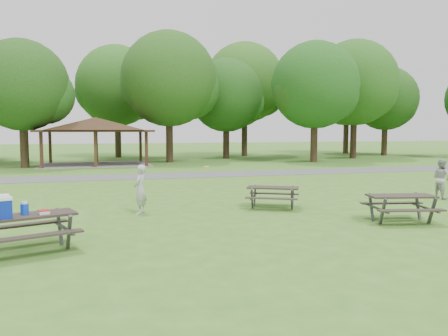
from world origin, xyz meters
TOP-DOWN VIEW (x-y plane):
  - ground at (0.00, 0.00)m, footprint 160.00×160.00m
  - asphalt_path at (0.00, 14.00)m, footprint 120.00×3.20m
  - pavilion at (-4.00, 24.00)m, footprint 8.60×7.01m
  - tree_row_d at (-8.92, 22.53)m, footprint 6.93×6.60m
  - tree_row_e at (2.10, 25.03)m, footprint 8.40×8.00m
  - tree_row_f at (8.09, 28.53)m, footprint 7.35×7.00m
  - tree_row_g at (14.09, 22.03)m, footprint 7.77×7.40m
  - tree_row_h at (20.10, 25.53)m, footprint 8.61×8.20m
  - tree_row_i at (26.08, 29.03)m, footprint 7.14×6.80m
  - tree_deep_b at (-1.90, 33.03)m, footprint 8.40×8.00m
  - tree_deep_c at (11.10, 32.03)m, footprint 8.82×8.40m
  - tree_deep_d at (24.10, 33.53)m, footprint 8.40×8.00m
  - picnic_table_near at (-5.29, -1.60)m, footprint 2.44×2.19m
  - picnic_table_middle at (2.30, 2.22)m, footprint 2.24×2.09m
  - picnic_table_far at (5.12, -1.02)m, footprint 2.20×1.90m
  - frisbee_in_flight at (-0.08, 2.37)m, footprint 0.30×0.30m
  - frisbee_thrower at (-2.31, 2.37)m, footprint 0.60×0.70m
  - frisbee_catcher at (9.59, 2.36)m, footprint 0.65×0.81m

SIDE VIEW (x-z plane):
  - ground at x=0.00m, z-range 0.00..0.00m
  - asphalt_path at x=0.00m, z-range 0.00..0.02m
  - picnic_table_middle at x=2.30m, z-range 0.18..0.96m
  - picnic_table_far at x=5.12m, z-range 0.20..1.04m
  - frisbee_catcher at x=9.59m, z-range 0.00..1.61m
  - picnic_table_near at x=-5.29m, z-range 0.10..1.51m
  - frisbee_thrower at x=-2.31m, z-range 0.00..1.62m
  - frisbee_in_flight at x=-0.08m, z-range 1.50..1.52m
  - pavilion at x=-4.00m, z-range 1.18..4.94m
  - tree_row_d at x=-8.92m, z-range 1.13..10.41m
  - tree_row_f at x=8.09m, z-range 1.06..10.62m
  - tree_row_i at x=26.08m, z-range 1.15..10.67m
  - tree_row_g at x=14.09m, z-range 1.20..11.46m
  - tree_row_e at x=2.10m, z-range 1.27..12.29m
  - tree_deep_b at x=-1.90m, z-range 1.32..12.45m
  - tree_row_h at x=20.10m, z-range 1.34..12.71m
  - tree_deep_d at x=24.10m, z-range 1.39..12.66m
  - tree_deep_c at x=11.10m, z-range 1.49..13.39m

